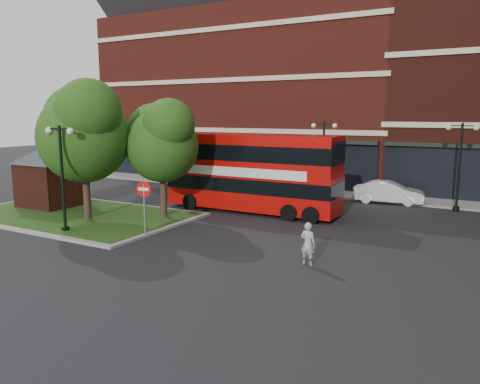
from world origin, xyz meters
The scene contains 15 objects.
ground centered at (0.00, 0.00, 0.00)m, with size 120.00×120.00×0.00m, color black.
pavement_far centered at (0.00, 16.50, 0.06)m, with size 44.00×3.00×0.12m, color slate.
terrace_far_left centered at (-8.00, 24.00, 7.00)m, with size 26.00×12.00×14.00m, color maroon.
traffic_island centered at (-8.00, 3.00, 0.07)m, with size 12.60×7.60×0.15m.
kiosk centered at (-11.00, 4.00, 2.32)m, with size 6.51×6.51×3.60m.
tree_island_west centered at (-6.60, 2.58, 4.79)m, with size 5.40×4.71×7.21m.
tree_island_east centered at (-3.58, 5.06, 4.24)m, with size 4.46×3.90×6.29m.
lamp_island centered at (-5.50, 0.20, 2.83)m, with size 1.72×0.36×5.00m.
lamp_far_left centered at (2.00, 14.50, 2.83)m, with size 1.72×0.36×5.00m.
lamp_far_right centered at (10.00, 14.50, 2.83)m, with size 1.72×0.36×5.00m.
bus centered at (-0.22, 8.76, 2.52)m, with size 10.07×2.36×3.84m.
woman centered at (6.07, 1.34, 0.81)m, with size 0.59×0.39×1.62m, color #9C9C9F.
car_silver centered at (-6.79, 14.50, 0.64)m, with size 1.51×3.76×1.28m, color silver.
car_white centered at (6.09, 15.11, 0.69)m, with size 1.47×4.21×1.39m, color white.
no_entry_sign centered at (-1.80, 1.50, 1.82)m, with size 0.70×0.22×2.55m.
Camera 1 is at (11.98, -14.36, 5.53)m, focal length 35.00 mm.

